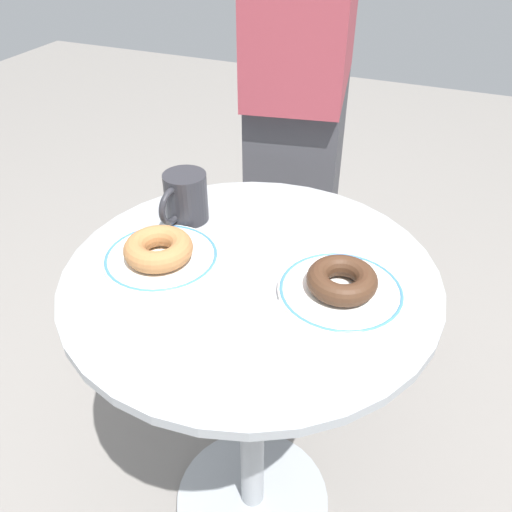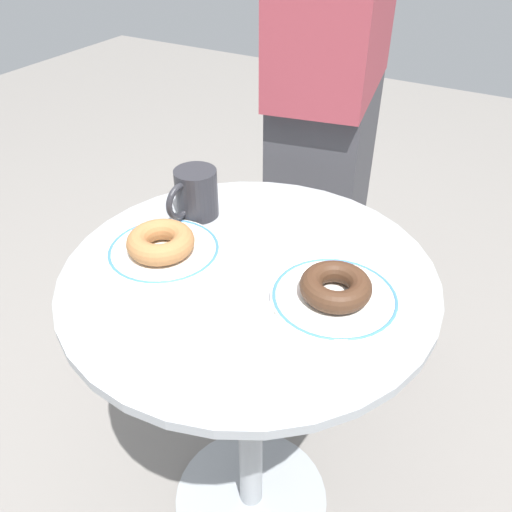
% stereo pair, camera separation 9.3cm
% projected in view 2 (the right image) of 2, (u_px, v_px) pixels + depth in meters
% --- Properties ---
extents(ground_plane, '(7.00, 7.00, 0.02)m').
position_uv_depth(ground_plane, '(251.00, 503.00, 1.37)').
color(ground_plane, gray).
extents(cafe_table, '(0.66, 0.66, 0.75)m').
position_uv_depth(cafe_table, '(250.00, 373.00, 1.07)').
color(cafe_table, '#999EA3').
rests_on(cafe_table, ground).
extents(plate_left, '(0.20, 0.20, 0.01)m').
position_uv_depth(plate_left, '(164.00, 251.00, 0.96)').
color(plate_left, white).
rests_on(plate_left, cafe_table).
extents(plate_right, '(0.21, 0.21, 0.01)m').
position_uv_depth(plate_right, '(335.00, 297.00, 0.85)').
color(plate_right, white).
rests_on(plate_right, cafe_table).
extents(donut_cinnamon, '(0.13, 0.13, 0.04)m').
position_uv_depth(donut_cinnamon, '(161.00, 242.00, 0.94)').
color(donut_cinnamon, '#A36B3D').
rests_on(donut_cinnamon, plate_left).
extents(donut_chocolate, '(0.12, 0.12, 0.04)m').
position_uv_depth(donut_chocolate, '(336.00, 285.00, 0.84)').
color(donut_chocolate, '#422819').
rests_on(donut_chocolate, plate_right).
extents(paper_napkin, '(0.15, 0.15, 0.01)m').
position_uv_depth(paper_napkin, '(229.00, 324.00, 0.81)').
color(paper_napkin, white).
rests_on(paper_napkin, cafe_table).
extents(coffee_mug, '(0.08, 0.13, 0.10)m').
position_uv_depth(coffee_mug, '(195.00, 194.00, 1.04)').
color(coffee_mug, '#28282D').
rests_on(coffee_mug, cafe_table).
extents(person_figure, '(0.30, 0.47, 1.66)m').
position_uv_depth(person_figure, '(327.00, 114.00, 1.33)').
color(person_figure, '#3D3D42').
rests_on(person_figure, ground).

